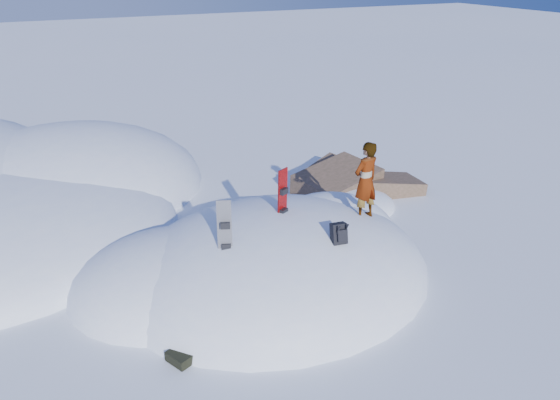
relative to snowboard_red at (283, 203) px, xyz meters
name	(u,v)px	position (x,y,z in m)	size (l,w,h in m)	color
ground	(277,276)	(-0.23, -0.19, -1.67)	(120.00, 120.00, 0.00)	white
snow_mound	(265,273)	(-0.41, 0.05, -1.67)	(8.00, 6.00, 3.00)	silver
rock_outcrop	(347,198)	(3.49, 2.82, -1.66)	(4.68, 4.41, 1.68)	brown
snowboard_red	(283,203)	(0.00, 0.00, 0.00)	(0.30, 0.26, 1.61)	red
snowboard_dark	(225,238)	(-1.59, -0.71, -0.14)	(0.38, 0.39, 1.52)	black
backpack	(339,234)	(0.55, -1.46, -0.18)	(0.34, 0.38, 0.50)	black
gear_pile	(190,350)	(-2.77, -1.90, -1.56)	(0.90, 0.70, 0.23)	black
person	(366,181)	(1.85, -0.39, 0.34)	(0.65, 0.43, 1.79)	slate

